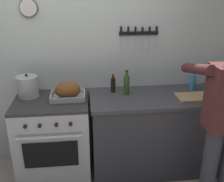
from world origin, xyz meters
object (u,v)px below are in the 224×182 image
at_px(roasting_pan, 68,91).
at_px(cutting_board, 194,97).
at_px(stock_pot, 28,87).
at_px(bottle_dish_soap, 193,82).
at_px(stove, 54,138).
at_px(bottle_soy_sauce, 113,85).
at_px(bottle_olive_oil, 127,84).

height_order(roasting_pan, cutting_board, roasting_pan).
bearing_deg(stock_pot, bottle_dish_soap, 0.26).
bearing_deg(bottle_dish_soap, stove, -175.12).
relative_size(stock_pot, bottle_soy_sauce, 1.23).
xyz_separation_m(stock_pot, bottle_soy_sauce, (0.91, 0.03, -0.03)).
distance_m(stove, bottle_olive_oil, 0.98).
relative_size(stove, bottle_soy_sauce, 4.42).
height_order(roasting_pan, bottle_dish_soap, bottle_dish_soap).
bearing_deg(stove, bottle_soy_sauce, 13.46).
xyz_separation_m(roasting_pan, bottle_dish_soap, (1.39, 0.13, -0.00)).
relative_size(stock_pot, bottle_olive_oil, 0.93).
relative_size(roasting_pan, bottle_olive_oil, 1.31).
distance_m(bottle_soy_sauce, bottle_dish_soap, 0.90).
bearing_deg(stock_pot, bottle_soy_sauce, 2.15).
bearing_deg(bottle_dish_soap, stock_pot, -179.74).
xyz_separation_m(roasting_pan, cutting_board, (1.32, -0.11, -0.08)).
height_order(roasting_pan, bottle_soy_sauce, bottle_soy_sauce).
bearing_deg(stove, bottle_olive_oil, 5.26).
bearing_deg(bottle_olive_oil, stock_pot, 177.16).
distance_m(cutting_board, bottle_dish_soap, 0.26).
distance_m(stock_pot, bottle_soy_sauce, 0.91).
bearing_deg(stove, cutting_board, -3.93).
relative_size(roasting_pan, cutting_board, 0.98).
height_order(stove, bottle_dish_soap, bottle_dish_soap).
bearing_deg(bottle_soy_sauce, bottle_olive_oil, -32.23).
distance_m(cutting_board, bottle_soy_sauce, 0.87).
xyz_separation_m(stock_pot, bottle_dish_soap, (1.81, 0.01, -0.03)).
height_order(cutting_board, bottle_soy_sauce, bottle_soy_sauce).
relative_size(cutting_board, bottle_olive_oil, 1.34).
bearing_deg(bottle_olive_oil, stove, -174.74).
bearing_deg(stock_pot, roasting_pan, -15.94).
xyz_separation_m(bottle_olive_oil, bottle_soy_sauce, (-0.14, 0.09, -0.03)).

